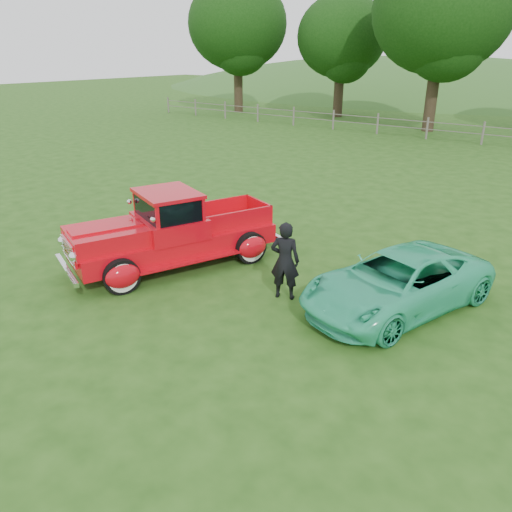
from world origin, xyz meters
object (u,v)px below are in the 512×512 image
Objects in this scene: tree_near_west at (443,10)px; red_pickup at (173,233)px; tree_mid_west at (342,37)px; man at (285,261)px; tree_far_west at (238,24)px; teal_sedan at (397,282)px.

tree_near_west reaches higher than red_pickup.
man is (13.67, -27.05, -4.74)m from tree_mid_west.
tree_far_west is 2.44× the size of teal_sedan.
tree_far_west is at bearing -71.66° from man.
red_pickup is (2.66, -24.22, -6.00)m from tree_near_west.
teal_sedan is 2.21m from man.
tree_near_west is 25.14m from teal_sedan.
tree_far_west is 8.30m from tree_mid_west.
tree_far_west is 1.88× the size of red_pickup.
man is (-1.99, -0.93, 0.24)m from teal_sedan.
tree_mid_west is 29.62m from red_pickup.
tree_far_west is 1.17× the size of tree_mid_west.
tree_mid_west reaches higher than teal_sedan.
tree_far_west is 31.88m from red_pickup.
tree_far_west is 16.03m from tree_near_west.
man is at bearing -49.13° from tree_far_west.
tree_mid_west is (8.00, 2.00, -0.94)m from tree_far_west.
man reaches higher than teal_sedan.
man is at bearing -137.58° from teal_sedan.
teal_sedan is (15.67, -26.12, -4.98)m from tree_mid_west.
tree_far_west is 33.61m from man.
tree_near_west reaches higher than tree_mid_west.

